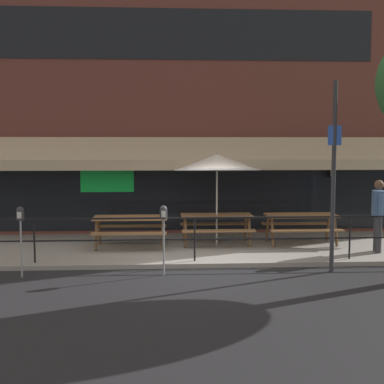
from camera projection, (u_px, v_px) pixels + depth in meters
The scene contains 12 objects.
ground_plane at pixel (196, 268), 11.41m from camera, with size 120.00×120.00×0.00m, color black.
patio_deck at pixel (190, 248), 13.39m from camera, with size 15.00×4.00×0.10m, color gray.
restaurant_building at pixel (186, 96), 15.25m from camera, with size 15.00×1.60×8.12m.
patio_railing at pixel (195, 229), 11.63m from camera, with size 13.84×0.04×0.97m.
picnic_table_left at pixel (130, 223), 13.19m from camera, with size 1.80×1.42×0.76m.
picnic_table_centre at pixel (216, 221), 13.59m from camera, with size 1.80×1.42×0.76m.
picnic_table_right at pixel (301, 220), 13.64m from camera, with size 1.80×1.42×0.76m.
patio_umbrella_centre at pixel (217, 163), 13.38m from camera, with size 2.14×2.14×2.38m.
pedestrian_walking at pixel (378, 212), 12.59m from camera, with size 0.31×0.61×1.71m.
parking_meter_near at pixel (20, 220), 10.55m from camera, with size 0.15×0.16×1.42m.
parking_meter_far at pixel (164, 219), 10.73m from camera, with size 0.15×0.16×1.42m.
street_sign_pole at pixel (334, 175), 10.94m from camera, with size 0.28×0.09×3.93m.
Camera 1 is at (-0.71, -11.19, 2.64)m, focal length 50.00 mm.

